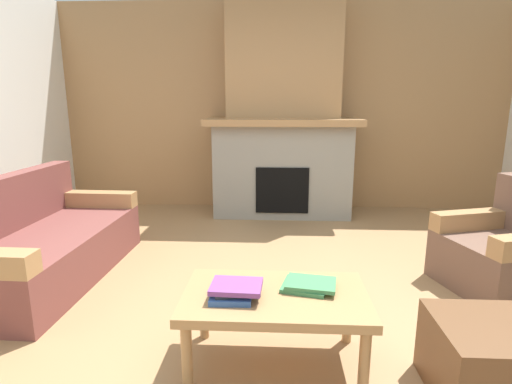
{
  "coord_description": "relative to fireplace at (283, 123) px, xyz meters",
  "views": [
    {
      "loc": [
        -0.07,
        -2.56,
        1.45
      ],
      "look_at": [
        -0.25,
        0.94,
        0.65
      ],
      "focal_mm": 28.38,
      "sensor_mm": 36.0,
      "label": 1
    }
  ],
  "objects": [
    {
      "name": "ground",
      "position": [
        0.0,
        -2.62,
        -1.16
      ],
      "size": [
        9.0,
        9.0,
        0.0
      ],
      "primitive_type": "plane",
      "color": "#9E754C"
    },
    {
      "name": "wall_back_wood_panel",
      "position": [
        0.0,
        0.38,
        0.19
      ],
      "size": [
        6.0,
        0.12,
        2.7
      ],
      "primitive_type": "cube",
      "color": "#A87A4C",
      "rests_on": "ground"
    },
    {
      "name": "fireplace",
      "position": [
        0.0,
        0.0,
        0.0
      ],
      "size": [
        1.9,
        0.82,
        2.7
      ],
      "color": "gray",
      "rests_on": "ground"
    },
    {
      "name": "couch",
      "position": [
        -1.99,
        -2.13,
        -0.88
      ],
      "size": [
        0.89,
        1.82,
        0.85
      ],
      "color": "brown",
      "rests_on": "ground"
    },
    {
      "name": "armchair",
      "position": [
        1.72,
        -2.14,
        -0.87
      ],
      "size": [
        0.94,
        0.94,
        0.85
      ],
      "color": "brown",
      "rests_on": "ground"
    },
    {
      "name": "coffee_table",
      "position": [
        -0.07,
        -3.18,
        -0.79
      ],
      "size": [
        1.0,
        0.6,
        0.43
      ],
      "color": "#A87A4C",
      "rests_on": "ground"
    },
    {
      "name": "ottoman",
      "position": [
        0.97,
        -3.39,
        -0.96
      ],
      "size": [
        0.52,
        0.52,
        0.4
      ],
      "primitive_type": "cube",
      "color": "brown",
      "rests_on": "ground"
    },
    {
      "name": "book_stack_near_edge",
      "position": [
        -0.28,
        -3.23,
        -0.69
      ],
      "size": [
        0.28,
        0.22,
        0.08
      ],
      "color": "#335699",
      "rests_on": "coffee_table"
    },
    {
      "name": "book_stack_center",
      "position": [
        0.11,
        -3.11,
        -0.71
      ],
      "size": [
        0.32,
        0.26,
        0.04
      ],
      "color": "#3D7F4C",
      "rests_on": "coffee_table"
    }
  ]
}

